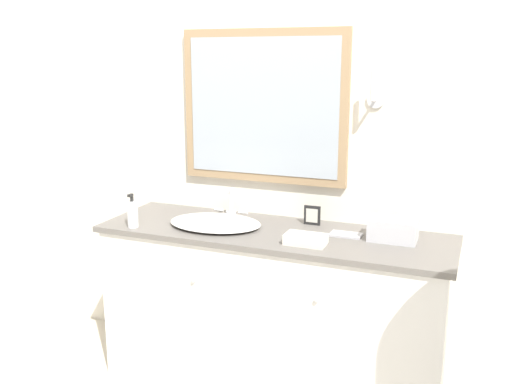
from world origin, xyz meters
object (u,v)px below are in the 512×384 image
Objects in this scene: sink_basin at (216,222)px; picture_frame at (312,215)px; soap_bottle at (133,214)px; appliance_box at (393,230)px.

sink_basin is 0.52m from picture_frame.
soap_bottle is 1.76× the size of picture_frame.
picture_frame is (-0.45, 0.12, -0.00)m from appliance_box.
appliance_box is (0.92, 0.09, 0.04)m from sink_basin.
appliance_box is 0.46m from picture_frame.
sink_basin is 2.16× the size of appliance_box.
sink_basin is 0.44m from soap_bottle.
soap_bottle reaches higher than picture_frame.
picture_frame is at bearing 23.60° from sink_basin.
soap_bottle is at bearing -155.28° from picture_frame.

